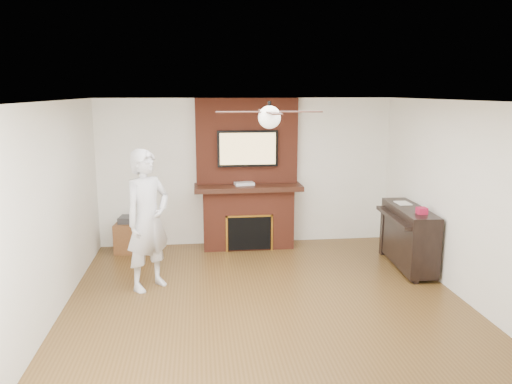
{
  "coord_description": "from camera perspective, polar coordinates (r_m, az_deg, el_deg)",
  "views": [
    {
      "loc": [
        -0.82,
        -5.65,
        2.61
      ],
      "look_at": [
        -0.05,
        0.9,
        1.27
      ],
      "focal_mm": 35.0,
      "sensor_mm": 36.0,
      "label": 1
    }
  ],
  "objects": [
    {
      "name": "candle_cream",
      "position": [
        8.47,
        0.35,
        -6.12
      ],
      "size": [
        0.07,
        0.07,
        0.1
      ],
      "primitive_type": "cylinder",
      "color": "beige",
      "rests_on": "ground"
    },
    {
      "name": "person",
      "position": [
        6.74,
        -12.27,
        -3.15
      ],
      "size": [
        0.82,
        0.81,
        1.88
      ],
      "primitive_type": "imported",
      "rotation": [
        0.0,
        0.0,
        0.77
      ],
      "color": "silver",
      "rests_on": "ground"
    },
    {
      "name": "candle_orange",
      "position": [
        8.4,
        -2.01,
        -6.26
      ],
      "size": [
        0.07,
        0.07,
        0.11
      ],
      "primitive_type": "cylinder",
      "color": "#EC5B1B",
      "rests_on": "ground"
    },
    {
      "name": "ceiling_fan",
      "position": [
        5.72,
        1.55,
        8.65
      ],
      "size": [
        1.21,
        1.21,
        0.31
      ],
      "color": "black",
      "rests_on": "room_shell"
    },
    {
      "name": "side_table",
      "position": [
        8.53,
        -13.94,
        -4.8
      ],
      "size": [
        0.57,
        0.57,
        0.59
      ],
      "rotation": [
        0.0,
        0.0,
        -0.12
      ],
      "color": "brown",
      "rests_on": "ground"
    },
    {
      "name": "piano",
      "position": [
        7.81,
        16.98,
        -4.78
      ],
      "size": [
        0.6,
        1.43,
        1.01
      ],
      "rotation": [
        0.0,
        0.0,
        -0.06
      ],
      "color": "black",
      "rests_on": "ground"
    },
    {
      "name": "candle_orange_extra",
      "position": [
        8.41,
        -1.06,
        -6.22
      ],
      "size": [
        0.07,
        0.07,
        0.11
      ],
      "primitive_type": "cylinder",
      "color": "yellow",
      "rests_on": "ground"
    },
    {
      "name": "candle_blue",
      "position": [
        8.44,
        0.92,
        -6.24
      ],
      "size": [
        0.06,
        0.06,
        0.08
      ],
      "primitive_type": "cylinder",
      "color": "#3655A3",
      "rests_on": "ground"
    },
    {
      "name": "candle_green",
      "position": [
        8.41,
        -1.5,
        -6.32
      ],
      "size": [
        0.07,
        0.07,
        0.08
      ],
      "primitive_type": "cylinder",
      "color": "#467E32",
      "rests_on": "ground"
    },
    {
      "name": "fireplace",
      "position": [
        8.39,
        -0.98,
        0.37
      ],
      "size": [
        1.78,
        0.64,
        2.5
      ],
      "color": "maroon",
      "rests_on": "ground"
    },
    {
      "name": "room_shell",
      "position": [
        5.87,
        1.5,
        -1.95
      ],
      "size": [
        5.36,
        5.86,
        2.86
      ],
      "color": "#503517",
      "rests_on": "ground"
    },
    {
      "name": "tv",
      "position": [
        8.25,
        -0.97,
        4.99
      ],
      "size": [
        1.0,
        0.08,
        0.6
      ],
      "color": "black",
      "rests_on": "fireplace"
    },
    {
      "name": "cable_box",
      "position": [
        8.27,
        -1.36,
        0.96
      ],
      "size": [
        0.34,
        0.22,
        0.05
      ],
      "primitive_type": "cube",
      "rotation": [
        0.0,
        0.0,
        0.14
      ],
      "color": "silver",
      "rests_on": "fireplace"
    }
  ]
}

